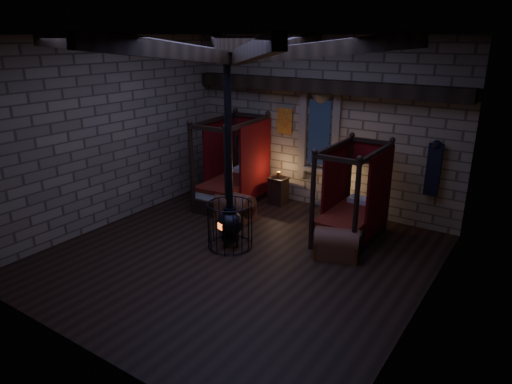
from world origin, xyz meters
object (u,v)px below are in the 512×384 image
Objects in this scene: trunk_left at (235,207)px; trunk_right at (336,244)px; stove at (230,220)px; bed_right at (352,216)px; bed_left at (234,183)px.

trunk_right is (2.87, -0.50, -0.02)m from trunk_left.
bed_right is at bearing 60.54° from stove.
stove is at bearing -135.68° from bed_right.
stove reaches higher than trunk_right.
trunk_left is (-2.72, -0.57, -0.21)m from bed_right.
bed_right reaches higher than trunk_right.
bed_left reaches higher than trunk_right.
bed_left is at bearing 129.54° from trunk_left.
bed_right is at bearing 78.12° from trunk_right.
stove reaches higher than bed_left.
trunk_left reaches higher than trunk_right.
trunk_left is at bearing -168.05° from bed_right.
bed_right is 1.10m from trunk_right.
bed_left is 1.14m from trunk_left.
stove is (-2.04, -0.78, 0.32)m from trunk_right.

